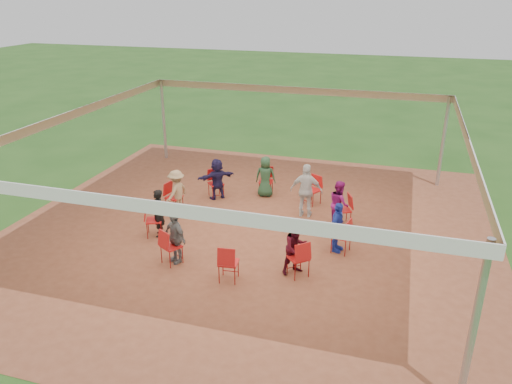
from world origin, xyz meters
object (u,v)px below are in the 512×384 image
(chair_2, at_px, (313,190))
(person_seated_0, at_px, (337,227))
(chair_4, at_px, (216,184))
(standing_person, at_px, (306,191))
(person_seated_2, at_px, (265,177))
(person_seated_5, at_px, (158,213))
(chair_3, at_px, (266,181))
(person_seated_4, at_px, (177,192))
(chair_9, at_px, (298,258))
(person_seated_3, at_px, (217,179))
(person_seated_1, at_px, (339,203))
(chair_0, at_px, (341,236))
(laptop, at_px, (331,227))
(chair_7, at_px, (171,246))
(person_seated_7, at_px, (296,248))
(chair_5, at_px, (174,197))
(cable_coil, at_px, (273,224))
(chair_1, at_px, (343,210))
(chair_6, at_px, (154,220))
(chair_8, at_px, (229,263))
(person_seated_6, at_px, (175,237))

(chair_2, distance_m, person_seated_0, 2.96)
(chair_4, bearing_deg, standing_person, 126.61)
(person_seated_2, distance_m, person_seated_5, 3.97)
(chair_3, bearing_deg, person_seated_4, 37.88)
(chair_3, distance_m, person_seated_2, 0.24)
(chair_4, height_order, standing_person, standing_person)
(chair_9, distance_m, person_seated_4, 4.79)
(person_seated_0, relative_size, person_seated_3, 1.00)
(chair_9, bearing_deg, person_seated_1, 37.88)
(person_seated_4, bearing_deg, chair_0, 90.00)
(laptop, bearing_deg, chair_2, 31.54)
(chair_3, bearing_deg, chair_2, 162.00)
(standing_person, bearing_deg, person_seated_1, 160.55)
(chair_7, bearing_deg, person_seated_7, 37.88)
(chair_5, bearing_deg, chair_0, 90.00)
(cable_coil, relative_size, laptop, 0.97)
(chair_1, bearing_deg, chair_7, 108.00)
(chair_5, height_order, chair_6, same)
(chair_1, bearing_deg, chair_6, 90.00)
(chair_6, bearing_deg, chair_8, 36.00)
(chair_2, distance_m, person_seated_1, 1.57)
(chair_0, xyz_separation_m, person_seated_4, (-4.92, 1.02, 0.21))
(person_seated_1, height_order, person_seated_4, same)
(chair_4, distance_m, person_seated_0, 4.79)
(chair_5, distance_m, person_seated_7, 4.79)
(person_seated_7, bearing_deg, person_seated_6, 144.00)
(laptop, bearing_deg, chair_0, -90.00)
(person_seated_3, bearing_deg, person_seated_1, 126.00)
(chair_6, bearing_deg, person_seated_6, 22.20)
(person_seated_1, bearing_deg, chair_7, 108.44)
(person_seated_6, bearing_deg, chair_9, 34.12)
(person_seated_6, height_order, cable_coil, person_seated_6)
(chair_5, height_order, cable_coil, chair_5)
(chair_1, xyz_separation_m, standing_person, (-1.09, 0.26, 0.34))
(person_seated_4, height_order, person_seated_6, same)
(chair_0, xyz_separation_m, chair_9, (-0.79, -1.38, 0.00))
(person_seated_1, height_order, person_seated_3, same)
(chair_6, distance_m, chair_8, 3.03)
(chair_1, height_order, chair_7, same)
(laptop, bearing_deg, chair_9, 171.90)
(person_seated_4, xyz_separation_m, laptop, (4.65, -0.96, -0.03))
(standing_person, bearing_deg, person_seated_5, 31.68)
(person_seated_2, bearing_deg, person_seated_4, 36.00)
(chair_9, relative_size, person_seated_2, 0.69)
(person_seated_7, bearing_deg, chair_7, 145.88)
(chair_7, xyz_separation_m, person_seated_7, (2.93, 0.42, 0.21))
(person_seated_1, xyz_separation_m, person_seated_3, (-3.89, 0.81, 0.00))
(person_seated_3, bearing_deg, chair_1, 126.99)
(person_seated_3, relative_size, person_seated_6, 1.00)
(chair_0, height_order, chair_3, same)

